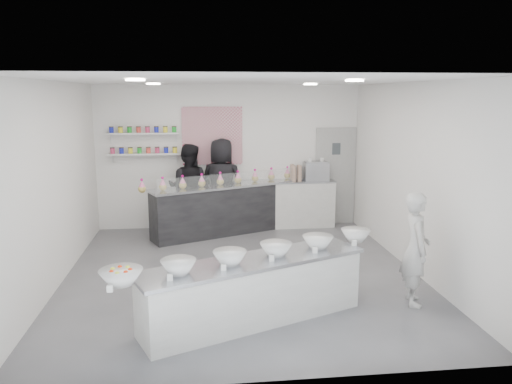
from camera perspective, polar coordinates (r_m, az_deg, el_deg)
floor at (r=8.00m, az=-1.61°, el=-9.43°), size 6.00×6.00×0.00m
ceiling at (r=7.49m, az=-1.74°, el=12.60°), size 6.00×6.00×0.00m
back_wall at (r=10.56m, az=-3.08°, el=4.02°), size 5.50×0.00×5.50m
left_wall at (r=7.86m, az=-22.07°, el=0.73°), size 0.00×6.00×6.00m
right_wall at (r=8.30m, az=17.62°, el=1.54°), size 0.00×6.00×6.00m
back_door at (r=10.98m, az=9.04°, el=1.79°), size 0.88×0.04×2.10m
pattern_panel at (r=10.47m, az=-5.02°, el=6.41°), size 1.25×0.03×1.20m
jar_shelf_lower at (r=10.49m, az=-12.66°, el=4.26°), size 1.45×0.22×0.04m
jar_shelf_upper at (r=10.45m, az=-12.76°, el=6.55°), size 1.45×0.22×0.04m
preserve_jars at (r=10.44m, az=-12.74°, el=5.78°), size 1.45×0.10×0.56m
downlight_0 at (r=6.50m, az=-13.63°, el=12.34°), size 0.24×0.24×0.02m
downlight_1 at (r=6.77m, az=11.19°, el=12.38°), size 0.24×0.24×0.02m
downlight_2 at (r=9.09m, az=-11.65°, el=12.00°), size 0.24×0.24×0.02m
downlight_3 at (r=9.29m, az=6.24°, el=12.14°), size 0.24×0.24×0.02m
prep_counter at (r=6.33m, az=-0.29°, el=-11.21°), size 2.98×1.77×0.81m
back_bar at (r=10.20m, az=-3.05°, el=-1.91°), size 3.24×1.84×1.01m
sneeze_guard at (r=9.82m, az=-2.34°, el=1.43°), size 2.97×1.28×0.28m
espresso_ledge at (r=10.72m, az=5.35°, el=-1.33°), size 1.35×0.43×1.00m
espresso_machine at (r=10.65m, az=6.85°, el=2.35°), size 0.51×0.35×0.39m
cup_stacks at (r=10.57m, az=4.64°, el=2.17°), size 0.24×0.24×0.33m
prep_bowls at (r=6.16m, az=-0.29°, el=-7.04°), size 3.57×1.89×0.16m
label_cards at (r=5.71m, az=-1.82°, el=-9.06°), size 3.31×0.04×0.07m
cookie_bags at (r=10.08m, az=-3.09°, el=1.63°), size 3.50×1.61×0.26m
woman_prep at (r=7.06m, az=17.78°, el=-6.18°), size 0.47×0.62×1.55m
staff_left at (r=10.35m, az=-7.68°, el=0.47°), size 1.03×0.88×1.82m
staff_right at (r=10.35m, az=-3.93°, el=0.85°), size 1.08×0.87×1.93m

